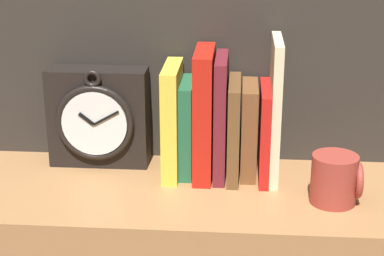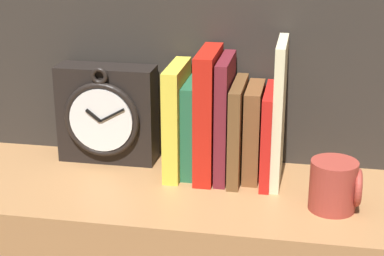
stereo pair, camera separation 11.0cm
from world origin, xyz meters
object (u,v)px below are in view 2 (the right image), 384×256
at_px(clock, 107,114).
at_px(book_slot4_brown, 238,131).
at_px(book_slot1_green, 192,127).
at_px(book_slot0_yellow, 177,120).
at_px(mug, 335,186).
at_px(book_slot2_red, 208,114).
at_px(book_slot6_red, 268,135).
at_px(book_slot5_brown, 254,132).
at_px(book_slot7_cream, 279,112).
at_px(book_slot3_maroon, 225,118).

bearing_deg(clock, book_slot4_brown, -7.24).
bearing_deg(book_slot1_green, book_slot0_yellow, -161.65).
distance_m(book_slot1_green, mug, 0.29).
bearing_deg(book_slot2_red, book_slot6_red, -0.65).
height_order(book_slot5_brown, mug, book_slot5_brown).
height_order(clock, book_slot1_green, clock).
bearing_deg(book_slot4_brown, book_slot6_red, -0.25).
distance_m(book_slot5_brown, book_slot7_cream, 0.06).
relative_size(book_slot0_yellow, book_slot2_red, 0.87).
relative_size(book_slot7_cream, mug, 3.03).
bearing_deg(book_slot7_cream, book_slot4_brown, -178.47).
bearing_deg(book_slot2_red, book_slot1_green, 161.65).
relative_size(book_slot5_brown, book_slot6_red, 1.00).
height_order(book_slot6_red, mug, book_slot6_red).
bearing_deg(book_slot3_maroon, mug, -28.06).
bearing_deg(mug, clock, 162.63).
height_order(book_slot1_green, book_slot6_red, book_slot1_green).
relative_size(book_slot4_brown, book_slot7_cream, 0.70).
distance_m(book_slot3_maroon, book_slot4_brown, 0.03).
xyz_separation_m(book_slot1_green, book_slot6_red, (0.14, -0.01, -0.00)).
bearing_deg(book_slot5_brown, book_slot6_red, -24.00).
relative_size(book_slot0_yellow, mug, 2.43).
relative_size(book_slot3_maroon, mug, 2.63).
distance_m(book_slot5_brown, book_slot6_red, 0.03).
bearing_deg(book_slot4_brown, book_slot5_brown, 23.55).
bearing_deg(book_slot0_yellow, book_slot7_cream, -0.22).
height_order(book_slot2_red, book_slot6_red, book_slot2_red).
distance_m(clock, book_slot4_brown, 0.26).
bearing_deg(book_slot7_cream, clock, 174.68).
bearing_deg(book_slot7_cream, book_slot1_green, 176.57).
xyz_separation_m(book_slot0_yellow, book_slot5_brown, (0.14, 0.01, -0.02)).
xyz_separation_m(book_slot0_yellow, book_slot4_brown, (0.11, -0.00, -0.01)).
distance_m(clock, mug, 0.45).
distance_m(book_slot2_red, mug, 0.26).
relative_size(clock, book_slot2_red, 0.83).
height_order(book_slot5_brown, book_slot7_cream, book_slot7_cream).
height_order(book_slot0_yellow, book_slot5_brown, book_slot0_yellow).
bearing_deg(book_slot0_yellow, clock, 168.25).
distance_m(book_slot4_brown, book_slot7_cream, 0.08).
height_order(book_slot1_green, book_slot5_brown, book_slot1_green).
bearing_deg(book_slot0_yellow, book_slot2_red, -1.62).
xyz_separation_m(book_slot1_green, book_slot5_brown, (0.11, 0.00, -0.00)).
xyz_separation_m(book_slot4_brown, book_slot7_cream, (0.07, 0.00, 0.04)).
bearing_deg(mug, book_slot2_red, 155.71).
height_order(book_slot1_green, mug, book_slot1_green).
height_order(book_slot2_red, book_slot4_brown, book_slot2_red).
bearing_deg(book_slot5_brown, mug, -38.03).
distance_m(book_slot2_red, book_slot6_red, 0.11).
relative_size(book_slot1_green, book_slot2_red, 0.74).
xyz_separation_m(book_slot6_red, book_slot7_cream, (0.02, 0.00, 0.04)).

